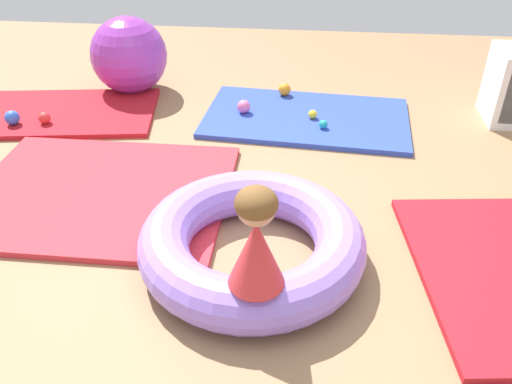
% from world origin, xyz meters
% --- Properties ---
extents(ground_plane, '(8.00, 8.00, 0.00)m').
position_xyz_m(ground_plane, '(0.00, 0.00, 0.00)').
color(ground_plane, '#93704C').
extents(gym_mat_front, '(1.65, 1.04, 0.04)m').
position_xyz_m(gym_mat_front, '(0.29, 1.65, 0.02)').
color(gym_mat_front, '#2D47B7').
rests_on(gym_mat_front, ground).
extents(gym_mat_center_rear, '(1.59, 1.26, 0.04)m').
position_xyz_m(gym_mat_center_rear, '(-0.96, 0.46, 0.02)').
color(gym_mat_center_rear, red).
rests_on(gym_mat_center_rear, ground).
extents(gym_mat_far_right, '(1.62, 1.06, 0.04)m').
position_xyz_m(gym_mat_far_right, '(-1.69, 1.54, 0.02)').
color(gym_mat_far_right, '#B21923').
rests_on(gym_mat_far_right, ground).
extents(inflatable_cushion, '(1.17, 1.17, 0.26)m').
position_xyz_m(inflatable_cushion, '(0.04, -0.06, 0.13)').
color(inflatable_cushion, '#9975EA').
rests_on(inflatable_cushion, ground).
extents(child_in_red, '(0.34, 0.34, 0.48)m').
position_xyz_m(child_in_red, '(0.11, -0.48, 0.50)').
color(child_in_red, red).
rests_on(child_in_red, inflatable_cushion).
extents(play_ball_pink, '(0.10, 0.10, 0.10)m').
position_xyz_m(play_ball_pink, '(-0.21, 1.66, 0.09)').
color(play_ball_pink, pink).
rests_on(play_ball_pink, gym_mat_front).
extents(play_ball_yellow, '(0.07, 0.07, 0.07)m').
position_xyz_m(play_ball_yellow, '(0.33, 1.61, 0.07)').
color(play_ball_yellow, yellow).
rests_on(play_ball_yellow, gym_mat_front).
extents(play_ball_blue, '(0.11, 0.11, 0.11)m').
position_xyz_m(play_ball_blue, '(-1.93, 1.27, 0.09)').
color(play_ball_blue, blue).
rests_on(play_ball_blue, gym_mat_far_right).
extents(play_ball_orange, '(0.10, 0.10, 0.10)m').
position_xyz_m(play_ball_orange, '(0.09, 2.03, 0.09)').
color(play_ball_orange, orange).
rests_on(play_ball_orange, gym_mat_front).
extents(play_ball_teal, '(0.07, 0.07, 0.07)m').
position_xyz_m(play_ball_teal, '(0.42, 1.45, 0.07)').
color(play_ball_teal, teal).
rests_on(play_ball_teal, gym_mat_front).
extents(play_ball_red_second, '(0.09, 0.09, 0.09)m').
position_xyz_m(play_ball_red_second, '(-1.70, 1.31, 0.08)').
color(play_ball_red_second, red).
rests_on(play_ball_red_second, gym_mat_far_right).
extents(exercise_ball_large, '(0.64, 0.64, 0.64)m').
position_xyz_m(exercise_ball_large, '(-1.24, 2.08, 0.32)').
color(exercise_ball_large, purple).
rests_on(exercise_ball_large, ground).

